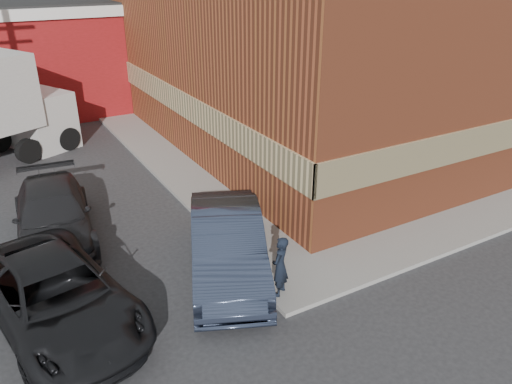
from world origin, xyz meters
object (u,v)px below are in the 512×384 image
man (280,266)px  suv_a (57,296)px  suv_b (53,215)px  brick_building (326,29)px  sedan (228,245)px

man → suv_a: man is taller
suv_a → suv_b: bearing=70.8°
suv_b → man: bearing=-47.4°
suv_a → man: bearing=-29.2°
brick_building → suv_a: (-13.46, -8.45, -3.92)m
man → suv_a: bearing=-54.0°
brick_building → sedan: brick_building is taller
man → suv_a: (-4.77, 1.60, -0.13)m
man → sedan: bearing=-104.3°
man → suv_a: size_ratio=0.28×
man → brick_building: bearing=-166.2°
brick_building → suv_b: brick_building is taller
man → suv_b: 7.06m
brick_building → suv_a: 16.37m
sedan → suv_b: (-3.55, 4.15, -0.10)m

